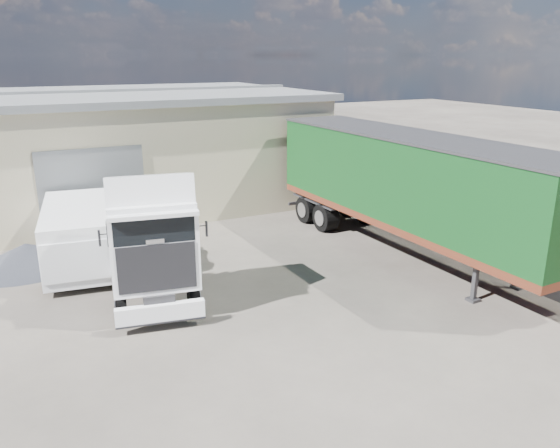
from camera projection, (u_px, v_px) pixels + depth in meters
name	position (u px, v px, depth m)	size (l,w,h in m)	color
ground	(242.00, 336.00, 14.16)	(120.00, 120.00, 0.00)	black
brick_boundary_wall	(430.00, 192.00, 23.87)	(0.35, 26.00, 2.50)	maroon
tractor_unit	(152.00, 246.00, 15.77)	(3.33, 6.35, 4.06)	black
box_trailer	(408.00, 182.00, 19.42)	(3.16, 13.18, 4.36)	#2D2D30
panel_van	(79.00, 238.00, 18.35)	(2.81, 5.44, 2.13)	black
gravel_heap	(25.00, 256.00, 18.65)	(5.18, 4.61, 0.86)	black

